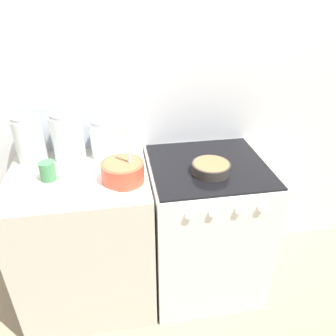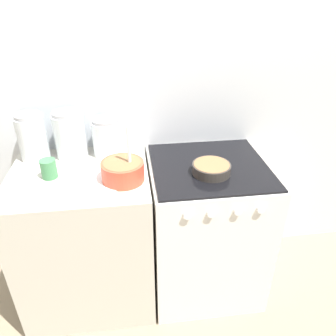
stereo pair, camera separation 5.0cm
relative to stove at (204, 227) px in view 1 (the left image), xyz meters
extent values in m
plane|color=gray|center=(-0.34, -0.31, -0.44)|extent=(12.00, 12.00, 0.00)
cube|color=silver|center=(-0.34, 0.34, 0.76)|extent=(4.46, 0.05, 2.40)
cube|color=beige|center=(-0.71, 0.00, 0.00)|extent=(0.73, 0.63, 0.88)
cube|color=white|center=(0.00, 0.00, -0.01)|extent=(0.66, 0.63, 0.87)
cube|color=black|center=(0.00, 0.00, 0.44)|extent=(0.63, 0.60, 0.01)
cylinder|color=white|center=(-0.18, -0.32, 0.36)|extent=(0.04, 0.02, 0.04)
cylinder|color=white|center=(-0.07, -0.32, 0.36)|extent=(0.04, 0.02, 0.04)
cylinder|color=white|center=(0.07, -0.32, 0.36)|extent=(0.04, 0.02, 0.04)
cylinder|color=white|center=(0.18, -0.32, 0.36)|extent=(0.04, 0.02, 0.04)
cylinder|color=#D84C33|center=(-0.47, -0.09, 0.49)|extent=(0.22, 0.22, 0.10)
cylinder|color=#8C603D|center=(-0.47, -0.09, 0.52)|extent=(0.19, 0.19, 0.06)
cylinder|color=white|center=(-0.43, -0.09, 0.60)|extent=(0.02, 0.02, 0.27)
cylinder|color=#38332D|center=(-0.01, -0.08, 0.47)|extent=(0.20, 0.20, 0.05)
cylinder|color=#8C603D|center=(-0.01, -0.08, 0.47)|extent=(0.19, 0.19, 0.04)
cylinder|color=silver|center=(-0.96, 0.21, 0.56)|extent=(0.16, 0.16, 0.25)
cylinder|color=tan|center=(-0.96, 0.21, 0.52)|extent=(0.14, 0.14, 0.15)
cylinder|color=#B2B2B7|center=(-0.96, 0.21, 0.70)|extent=(0.14, 0.14, 0.02)
cylinder|color=silver|center=(-0.76, 0.21, 0.57)|extent=(0.17, 0.17, 0.25)
cylinder|color=silver|center=(-0.76, 0.21, 0.52)|extent=(0.15, 0.15, 0.15)
cylinder|color=#B2B2B7|center=(-0.76, 0.21, 0.70)|extent=(0.16, 0.16, 0.02)
cylinder|color=silver|center=(-0.55, 0.21, 0.54)|extent=(0.17, 0.17, 0.20)
cylinder|color=red|center=(-0.55, 0.21, 0.50)|extent=(0.15, 0.15, 0.12)
cylinder|color=#B2B2B7|center=(-0.55, 0.21, 0.65)|extent=(0.15, 0.15, 0.02)
cylinder|color=#3F7F4C|center=(-0.85, -0.02, 0.49)|extent=(0.08, 0.08, 0.10)
cube|color=white|center=(-0.63, -0.13, 0.44)|extent=(0.27, 0.32, 0.01)
camera|label=1|loc=(-0.48, -1.52, 1.32)|focal=35.00mm
camera|label=2|loc=(-0.43, -1.52, 1.32)|focal=35.00mm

